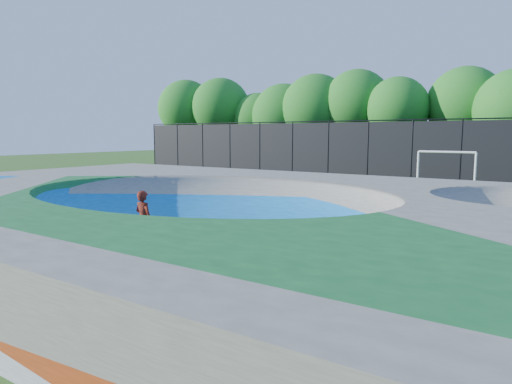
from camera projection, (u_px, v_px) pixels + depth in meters
ground at (205, 242)px, 12.94m from camera, size 120.00×120.00×0.00m
skate_deck at (204, 216)px, 12.85m from camera, size 22.00×14.00×1.50m
skater at (144, 220)px, 12.13m from camera, size 0.58×0.40×1.56m
skateboard at (145, 247)px, 12.22m from camera, size 0.79×0.27×0.05m
soccer_goal at (446, 162)px, 25.95m from camera, size 3.20×0.12×2.12m
fence at (412, 149)px, 29.97m from camera, size 48.09×0.09×4.04m
treeline at (387, 107)px, 35.54m from camera, size 52.58×7.17×8.56m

